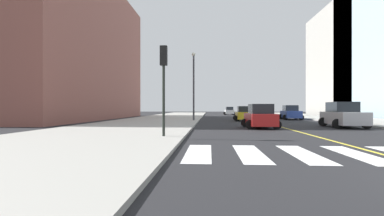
% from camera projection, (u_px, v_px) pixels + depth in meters
% --- Properties ---
extents(sidewalk_kerb_west, '(10.00, 120.00, 0.15)m').
position_uv_depth(sidewalk_kerb_west, '(143.00, 124.00, 26.17)').
color(sidewalk_kerb_west, '#9E9B93').
rests_on(sidewalk_kerb_west, ground).
extents(crosswalk_paint, '(13.50, 4.00, 0.01)m').
position_uv_depth(crosswalk_paint, '(384.00, 155.00, 9.42)').
color(crosswalk_paint, silver).
rests_on(crosswalk_paint, ground).
extents(lane_divider_paint, '(0.16, 80.00, 0.01)m').
position_uv_depth(lane_divider_paint, '(246.00, 117.00, 45.34)').
color(lane_divider_paint, yellow).
rests_on(lane_divider_paint, ground).
extents(parking_garage_concrete, '(18.00, 24.00, 24.02)m').
position_uv_depth(parking_garage_concrete, '(366.00, 61.00, 61.17)').
color(parking_garage_concrete, '#9E9B93').
rests_on(parking_garage_concrete, ground).
extents(low_rise_brick_west, '(16.00, 32.00, 19.42)m').
position_uv_depth(low_rise_brick_west, '(56.00, 51.00, 39.19)').
color(low_rise_brick_west, brown).
rests_on(low_rise_brick_west, ground).
extents(car_yellow_nearest, '(2.54, 4.03, 1.79)m').
position_uv_depth(car_yellow_nearest, '(244.00, 114.00, 33.89)').
color(car_yellow_nearest, gold).
rests_on(car_yellow_nearest, ground).
extents(car_gray_second, '(2.35, 3.75, 1.67)m').
position_uv_depth(car_gray_second, '(257.00, 113.00, 43.64)').
color(car_gray_second, slate).
rests_on(car_gray_second, ground).
extents(car_red_third, '(2.69, 4.26, 1.89)m').
position_uv_depth(car_red_third, '(260.00, 117.00, 21.76)').
color(car_red_third, red).
rests_on(car_red_third, ground).
extents(car_white_fourth, '(2.60, 4.10, 1.81)m').
position_uv_depth(car_white_fourth, '(229.00, 111.00, 62.72)').
color(car_white_fourth, silver).
rests_on(car_white_fourth, ground).
extents(car_silver_fifth, '(2.97, 4.69, 2.07)m').
position_uv_depth(car_silver_fifth, '(343.00, 115.00, 22.62)').
color(car_silver_fifth, '#B7B7BC').
rests_on(car_silver_fifth, ground).
extents(car_black_sixth, '(2.93, 4.60, 2.03)m').
position_uv_depth(car_black_sixth, '(262.00, 111.00, 58.99)').
color(car_black_sixth, black).
rests_on(car_black_sixth, ground).
extents(car_blue_seventh, '(2.85, 4.43, 1.94)m').
position_uv_depth(car_blue_seventh, '(291.00, 113.00, 37.57)').
color(car_blue_seventh, '#2D479E').
rests_on(car_blue_seventh, ground).
extents(traffic_light_far_corner, '(0.36, 0.41, 4.62)m').
position_uv_depth(traffic_light_far_corner, '(164.00, 73.00, 14.19)').
color(traffic_light_far_corner, black).
rests_on(traffic_light_far_corner, sidewalk_kerb_west).
extents(street_lamp, '(0.44, 0.44, 7.90)m').
position_uv_depth(street_lamp, '(194.00, 80.00, 32.22)').
color(street_lamp, '#38383D').
rests_on(street_lamp, sidewalk_kerb_west).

